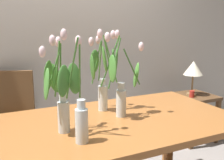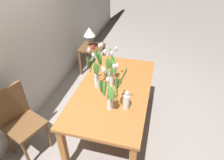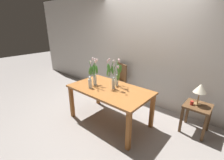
{
  "view_description": "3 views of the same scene",
  "coord_description": "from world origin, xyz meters",
  "px_view_note": "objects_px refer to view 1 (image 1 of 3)",
  "views": [
    {
      "loc": [
        -0.7,
        -1.41,
        1.33
      ],
      "look_at": [
        0.01,
        0.08,
        0.99
      ],
      "focal_mm": 41.21,
      "sensor_mm": 36.0,
      "label": 1
    },
    {
      "loc": [
        -1.93,
        -0.48,
        2.3
      ],
      "look_at": [
        -0.09,
        -0.0,
        0.93
      ],
      "focal_mm": 32.06,
      "sensor_mm": 36.0,
      "label": 2
    },
    {
      "loc": [
        1.86,
        -2.08,
        1.94
      ],
      "look_at": [
        0.08,
        -0.02,
        0.94
      ],
      "focal_mm": 25.03,
      "sensor_mm": 36.0,
      "label": 3
    }
  ],
  "objects_px": {
    "tulip_vase_2": "(120,85)",
    "table_lamp": "(193,69)",
    "dining_table": "(116,133)",
    "pillar_candle": "(192,94)",
    "tulip_vase_0": "(78,107)",
    "side_table": "(194,105)",
    "tulip_vase_3": "(104,77)",
    "tulip_vase_1": "(58,97)",
    "dining_chair": "(10,116)"
  },
  "relations": [
    {
      "from": "dining_table",
      "to": "dining_chair",
      "type": "distance_m",
      "value": 1.18
    },
    {
      "from": "tulip_vase_0",
      "to": "pillar_candle",
      "type": "distance_m",
      "value": 1.91
    },
    {
      "from": "tulip_vase_1",
      "to": "dining_chair",
      "type": "relative_size",
      "value": 0.59
    },
    {
      "from": "pillar_candle",
      "to": "tulip_vase_1",
      "type": "bearing_deg",
      "value": -155.49
    },
    {
      "from": "pillar_candle",
      "to": "dining_chair",
      "type": "bearing_deg",
      "value": 171.5
    },
    {
      "from": "dining_chair",
      "to": "side_table",
      "type": "xyz_separation_m",
      "value": [
        2.0,
        -0.22,
        -0.09
      ]
    },
    {
      "from": "tulip_vase_2",
      "to": "table_lamp",
      "type": "height_order",
      "value": "tulip_vase_2"
    },
    {
      "from": "table_lamp",
      "to": "pillar_candle",
      "type": "height_order",
      "value": "table_lamp"
    },
    {
      "from": "dining_chair",
      "to": "table_lamp",
      "type": "height_order",
      "value": "table_lamp"
    },
    {
      "from": "dining_table",
      "to": "table_lamp",
      "type": "distance_m",
      "value": 1.63
    },
    {
      "from": "side_table",
      "to": "tulip_vase_3",
      "type": "bearing_deg",
      "value": -157.61
    },
    {
      "from": "pillar_candle",
      "to": "side_table",
      "type": "bearing_deg",
      "value": 32.22
    },
    {
      "from": "tulip_vase_2",
      "to": "dining_chair",
      "type": "xyz_separation_m",
      "value": [
        -0.63,
        0.98,
        -0.43
      ]
    },
    {
      "from": "dining_table",
      "to": "tulip_vase_0",
      "type": "bearing_deg",
      "value": -149.39
    },
    {
      "from": "tulip_vase_0",
      "to": "side_table",
      "type": "bearing_deg",
      "value": 29.66
    },
    {
      "from": "tulip_vase_2",
      "to": "tulip_vase_3",
      "type": "height_order",
      "value": "tulip_vase_2"
    },
    {
      "from": "tulip_vase_3",
      "to": "pillar_candle",
      "type": "distance_m",
      "value": 1.47
    },
    {
      "from": "side_table",
      "to": "table_lamp",
      "type": "bearing_deg",
      "value": 139.4
    },
    {
      "from": "dining_table",
      "to": "side_table",
      "type": "distance_m",
      "value": 1.64
    },
    {
      "from": "tulip_vase_2",
      "to": "tulip_vase_3",
      "type": "bearing_deg",
      "value": 101.71
    },
    {
      "from": "tulip_vase_0",
      "to": "tulip_vase_1",
      "type": "relative_size",
      "value": 1.06
    },
    {
      "from": "side_table",
      "to": "tulip_vase_2",
      "type": "bearing_deg",
      "value": -151.04
    },
    {
      "from": "tulip_vase_2",
      "to": "pillar_candle",
      "type": "bearing_deg",
      "value": 28.71
    },
    {
      "from": "tulip_vase_0",
      "to": "tulip_vase_1",
      "type": "height_order",
      "value": "tulip_vase_0"
    },
    {
      "from": "tulip_vase_2",
      "to": "pillar_candle",
      "type": "distance_m",
      "value": 1.5
    },
    {
      "from": "tulip_vase_3",
      "to": "dining_chair",
      "type": "distance_m",
      "value": 1.1
    },
    {
      "from": "tulip_vase_1",
      "to": "side_table",
      "type": "xyz_separation_m",
      "value": [
        1.79,
        0.83,
        -0.51
      ]
    },
    {
      "from": "tulip_vase_2",
      "to": "dining_chair",
      "type": "height_order",
      "value": "tulip_vase_2"
    },
    {
      "from": "tulip_vase_2",
      "to": "tulip_vase_3",
      "type": "xyz_separation_m",
      "value": [
        -0.04,
        0.18,
        0.03
      ]
    },
    {
      "from": "dining_table",
      "to": "pillar_candle",
      "type": "bearing_deg",
      "value": 29.24
    },
    {
      "from": "dining_chair",
      "to": "side_table",
      "type": "distance_m",
      "value": 2.01
    },
    {
      "from": "tulip_vase_1",
      "to": "table_lamp",
      "type": "height_order",
      "value": "tulip_vase_1"
    },
    {
      "from": "dining_table",
      "to": "side_table",
      "type": "xyz_separation_m",
      "value": [
        1.42,
        0.8,
        -0.22
      ]
    },
    {
      "from": "tulip_vase_2",
      "to": "table_lamp",
      "type": "bearing_deg",
      "value": 30.02
    },
    {
      "from": "tulip_vase_1",
      "to": "tulip_vase_2",
      "type": "relative_size",
      "value": 0.95
    },
    {
      "from": "tulip_vase_1",
      "to": "side_table",
      "type": "distance_m",
      "value": 2.04
    },
    {
      "from": "tulip_vase_1",
      "to": "pillar_candle",
      "type": "relative_size",
      "value": 7.29
    },
    {
      "from": "table_lamp",
      "to": "pillar_candle",
      "type": "bearing_deg",
      "value": -131.93
    },
    {
      "from": "side_table",
      "to": "pillar_candle",
      "type": "relative_size",
      "value": 7.33
    },
    {
      "from": "tulip_vase_1",
      "to": "tulip_vase_3",
      "type": "bearing_deg",
      "value": 33.39
    },
    {
      "from": "tulip_vase_1",
      "to": "dining_table",
      "type": "bearing_deg",
      "value": 5.38
    },
    {
      "from": "tulip_vase_0",
      "to": "side_table",
      "type": "height_order",
      "value": "tulip_vase_0"
    },
    {
      "from": "dining_table",
      "to": "table_lamp",
      "type": "xyz_separation_m",
      "value": [
        1.39,
        0.82,
        0.21
      ]
    },
    {
      "from": "tulip_vase_0",
      "to": "tulip_vase_2",
      "type": "distance_m",
      "value": 0.43
    },
    {
      "from": "tulip_vase_0",
      "to": "side_table",
      "type": "xyz_separation_m",
      "value": [
        1.73,
        0.99,
        -0.49
      ]
    },
    {
      "from": "tulip_vase_1",
      "to": "table_lamp",
      "type": "bearing_deg",
      "value": 25.76
    },
    {
      "from": "tulip_vase_3",
      "to": "side_table",
      "type": "height_order",
      "value": "tulip_vase_3"
    },
    {
      "from": "dining_chair",
      "to": "pillar_candle",
      "type": "xyz_separation_m",
      "value": [
        1.9,
        -0.28,
        0.06
      ]
    },
    {
      "from": "tulip_vase_2",
      "to": "dining_chair",
      "type": "bearing_deg",
      "value": 122.52
    },
    {
      "from": "tulip_vase_1",
      "to": "tulip_vase_2",
      "type": "xyz_separation_m",
      "value": [
        0.42,
        0.08,
        0.01
      ]
    }
  ]
}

